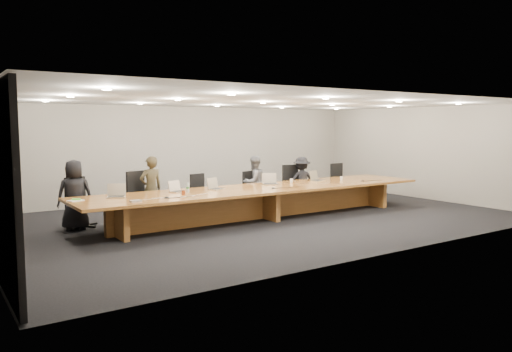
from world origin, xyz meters
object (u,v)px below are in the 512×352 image
(person_d, at_px, (302,181))
(water_bottle, at_px, (188,188))
(conference_table, at_px, (263,197))
(chair_left, at_px, (142,196))
(chair_far_left, at_px, (81,202))
(laptop_e, at_px, (318,176))
(amber_mug, at_px, (184,192))
(chair_far_right, at_px, (341,181))
(mic_left, at_px, (167,197))
(person_a, at_px, (75,195))
(av_box, at_px, (136,201))
(laptop_c, at_px, (217,183))
(chair_mid_left, at_px, (203,194))
(paper_cup_near, at_px, (291,181))
(chair_mid_right, at_px, (254,190))
(paper_cup_far, at_px, (341,178))
(person_b, at_px, (151,188))
(person_c, at_px, (254,182))
(chair_right, at_px, (294,185))
(laptop_d, at_px, (270,179))
(mic_center, at_px, (273,188))
(mic_right, at_px, (363,181))
(laptop_b, at_px, (178,186))
(laptop_a, at_px, (116,190))

(person_d, bearing_deg, water_bottle, 33.23)
(conference_table, relative_size, chair_left, 7.50)
(chair_far_left, relative_size, laptop_e, 3.08)
(person_d, xyz_separation_m, amber_mug, (-4.28, -1.26, 0.12))
(chair_far_right, relative_size, mic_left, 8.77)
(person_a, bearing_deg, av_box, 128.33)
(person_a, bearing_deg, laptop_c, 178.21)
(chair_far_left, bearing_deg, person_d, -15.85)
(chair_mid_left, bearing_deg, paper_cup_near, -34.04)
(chair_mid_right, distance_m, person_a, 4.71)
(chair_mid_right, bearing_deg, chair_left, 164.02)
(mic_left, bearing_deg, laptop_e, 8.82)
(paper_cup_far, bearing_deg, paper_cup_near, 170.87)
(person_b, relative_size, person_c, 1.07)
(chair_right, bearing_deg, person_c, -174.29)
(chair_far_right, distance_m, laptop_d, 3.40)
(amber_mug, height_order, mic_center, amber_mug)
(person_b, height_order, paper_cup_far, person_b)
(chair_mid_left, xyz_separation_m, mic_left, (-1.71, -1.69, 0.25))
(mic_left, distance_m, mic_center, 2.74)
(person_b, xyz_separation_m, amber_mug, (0.20, -1.33, 0.04))
(mic_left, bearing_deg, mic_center, 1.48)
(chair_mid_left, relative_size, av_box, 4.98)
(chair_right, bearing_deg, paper_cup_near, -121.29)
(chair_mid_right, distance_m, laptop_c, 2.01)
(person_a, height_order, water_bottle, person_a)
(conference_table, height_order, paper_cup_near, paper_cup_near)
(laptop_e, distance_m, paper_cup_far, 0.73)
(chair_right, xyz_separation_m, mic_right, (1.12, -1.54, 0.19))
(conference_table, distance_m, laptop_c, 1.21)
(person_b, height_order, mic_right, person_b)
(person_b, height_order, laptop_b, person_b)
(chair_far_left, bearing_deg, conference_table, -32.49)
(conference_table, bearing_deg, person_d, 28.24)
(laptop_a, xyz_separation_m, paper_cup_far, (6.23, -0.11, -0.10))
(laptop_a, height_order, mic_right, laptop_a)
(amber_mug, bearing_deg, mic_left, -151.58)
(paper_cup_near, bearing_deg, laptop_b, -178.83)
(mic_center, bearing_deg, person_b, 147.83)
(person_a, height_order, mic_right, person_a)
(laptop_e, relative_size, paper_cup_far, 3.86)
(laptop_a, height_order, av_box, laptop_a)
(chair_mid_left, distance_m, chair_far_right, 4.73)
(conference_table, xyz_separation_m, laptop_d, (0.50, 0.40, 0.38))
(laptop_b, bearing_deg, amber_mug, -120.07)
(chair_far_left, bearing_deg, amber_mug, -52.54)
(water_bottle, bearing_deg, mic_left, -142.68)
(amber_mug, xyz_separation_m, mic_right, (5.15, -0.26, -0.03))
(chair_right, relative_size, mic_left, 9.11)
(person_b, bearing_deg, chair_far_left, -6.36)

